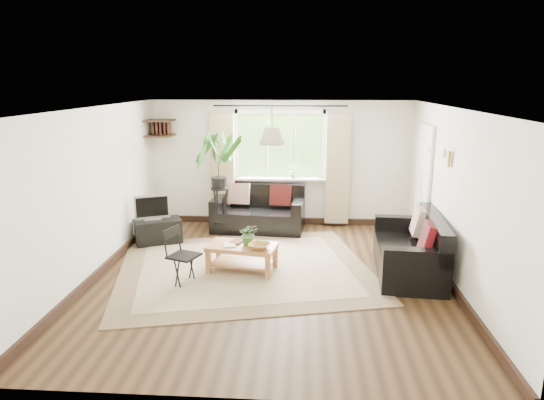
# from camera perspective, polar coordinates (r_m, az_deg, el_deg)

# --- Properties ---
(floor) EXTENTS (5.50, 5.50, 0.00)m
(floor) POSITION_cam_1_polar(r_m,az_deg,el_deg) (7.06, -0.22, -9.09)
(floor) COLOR black
(floor) RESTS_ON ground
(ceiling) EXTENTS (5.50, 5.50, 0.00)m
(ceiling) POSITION_cam_1_polar(r_m,az_deg,el_deg) (6.51, -0.24, 10.75)
(ceiling) COLOR white
(ceiling) RESTS_ON floor
(wall_back) EXTENTS (5.00, 0.02, 2.40)m
(wall_back) POSITION_cam_1_polar(r_m,az_deg,el_deg) (9.38, 0.96, 4.33)
(wall_back) COLOR white
(wall_back) RESTS_ON floor
(wall_front) EXTENTS (5.00, 0.02, 2.40)m
(wall_front) POSITION_cam_1_polar(r_m,az_deg,el_deg) (4.07, -2.98, -8.58)
(wall_front) COLOR white
(wall_front) RESTS_ON floor
(wall_left) EXTENTS (0.02, 5.50, 2.40)m
(wall_left) POSITION_cam_1_polar(r_m,az_deg,el_deg) (7.30, -20.22, 0.71)
(wall_left) COLOR white
(wall_left) RESTS_ON floor
(wall_right) EXTENTS (0.02, 5.50, 2.40)m
(wall_right) POSITION_cam_1_polar(r_m,az_deg,el_deg) (6.97, 20.72, 0.08)
(wall_right) COLOR white
(wall_right) RESTS_ON floor
(rug) EXTENTS (4.30, 3.91, 0.02)m
(rug) POSITION_cam_1_polar(r_m,az_deg,el_deg) (7.35, -3.24, -8.06)
(rug) COLOR beige
(rug) RESTS_ON floor
(window) EXTENTS (2.50, 0.16, 2.16)m
(window) POSITION_cam_1_polar(r_m,az_deg,el_deg) (9.29, 0.95, 6.42)
(window) COLOR white
(window) RESTS_ON wall_back
(door) EXTENTS (0.06, 0.96, 2.06)m
(door) POSITION_cam_1_polar(r_m,az_deg,el_deg) (8.61, 17.24, 1.48)
(door) COLOR silver
(door) RESTS_ON wall_right
(corner_shelf) EXTENTS (0.50, 0.50, 0.34)m
(corner_shelf) POSITION_cam_1_polar(r_m,az_deg,el_deg) (9.43, -13.05, 8.26)
(corner_shelf) COLOR black
(corner_shelf) RESTS_ON wall_back
(pendant_lamp) EXTENTS (0.36, 0.36, 0.54)m
(pendant_lamp) POSITION_cam_1_polar(r_m,az_deg,el_deg) (6.94, 0.00, 8.05)
(pendant_lamp) COLOR beige
(pendant_lamp) RESTS_ON ceiling
(wall_sconce) EXTENTS (0.12, 0.12, 0.28)m
(wall_sconce) POSITION_cam_1_polar(r_m,az_deg,el_deg) (7.14, 19.87, 4.88)
(wall_sconce) COLOR beige
(wall_sconce) RESTS_ON wall_right
(sofa_back) EXTENTS (1.76, 0.98, 0.80)m
(sofa_back) POSITION_cam_1_polar(r_m,az_deg,el_deg) (9.10, -1.63, -1.14)
(sofa_back) COLOR black
(sofa_back) RESTS_ON floor
(sofa_right) EXTENTS (1.81, 1.00, 0.83)m
(sofa_right) POSITION_cam_1_polar(r_m,az_deg,el_deg) (7.35, 15.78, -5.24)
(sofa_right) COLOR black
(sofa_right) RESTS_ON floor
(coffee_table) EXTENTS (1.08, 0.71, 0.41)m
(coffee_table) POSITION_cam_1_polar(r_m,az_deg,el_deg) (7.22, -3.52, -6.83)
(coffee_table) COLOR brown
(coffee_table) RESTS_ON floor
(table_plant) EXTENTS (0.32, 0.29, 0.32)m
(table_plant) POSITION_cam_1_polar(r_m,az_deg,el_deg) (7.12, -2.76, -4.04)
(table_plant) COLOR #3B6629
(table_plant) RESTS_ON coffee_table
(bowl) EXTENTS (0.37, 0.37, 0.08)m
(bowl) POSITION_cam_1_polar(r_m,az_deg,el_deg) (6.98, -1.49, -5.43)
(bowl) COLOR olive
(bowl) RESTS_ON coffee_table
(book_a) EXTENTS (0.22, 0.27, 0.02)m
(book_a) POSITION_cam_1_polar(r_m,az_deg,el_deg) (7.15, -5.72, -5.28)
(book_a) COLOR silver
(book_a) RESTS_ON coffee_table
(book_b) EXTENTS (0.24, 0.28, 0.02)m
(book_b) POSITION_cam_1_polar(r_m,az_deg,el_deg) (7.31, -4.79, -4.81)
(book_b) COLOR #552B22
(book_b) RESTS_ON coffee_table
(tv_stand) EXTENTS (0.89, 0.72, 0.42)m
(tv_stand) POSITION_cam_1_polar(r_m,az_deg,el_deg) (8.66, -13.24, -3.60)
(tv_stand) COLOR black
(tv_stand) RESTS_ON floor
(tv) EXTENTS (0.63, 0.43, 0.46)m
(tv) POSITION_cam_1_polar(r_m,az_deg,el_deg) (8.57, -13.95, -0.78)
(tv) COLOR #A5A5AA
(tv) RESTS_ON tv_stand
(palm_stand) EXTENTS (0.90, 0.90, 1.87)m
(palm_stand) POSITION_cam_1_polar(r_m,az_deg,el_deg) (8.82, -6.22, 1.88)
(palm_stand) COLOR black
(palm_stand) RESTS_ON floor
(folding_chair) EXTENTS (0.53, 0.53, 0.79)m
(folding_chair) POSITION_cam_1_polar(r_m,az_deg,el_deg) (6.82, -10.32, -6.60)
(folding_chair) COLOR black
(folding_chair) RESTS_ON floor
(sill_plant) EXTENTS (0.14, 0.10, 0.27)m
(sill_plant) POSITION_cam_1_polar(r_m,az_deg,el_deg) (9.27, 2.46, 3.36)
(sill_plant) COLOR #2D6023
(sill_plant) RESTS_ON window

